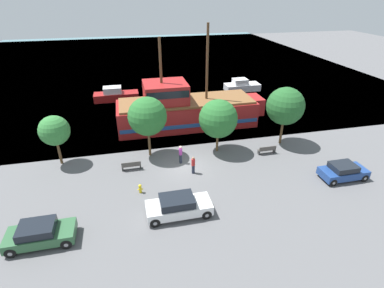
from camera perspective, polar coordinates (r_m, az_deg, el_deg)
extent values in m
plane|color=#5B5B5E|center=(27.49, -1.09, -4.33)|extent=(160.00, 160.00, 0.00)
plane|color=slate|center=(68.54, -8.99, 15.19)|extent=(80.00, 80.00, 0.00)
cube|color=#A31E1E|center=(35.28, -1.06, 5.84)|extent=(15.86, 5.22, 2.83)
cube|color=#234C93|center=(35.45, -1.05, 5.20)|extent=(15.54, 5.30, 0.45)
cube|color=#A31E1E|center=(37.69, 11.84, 7.40)|extent=(1.40, 2.87, 1.98)
cube|color=brown|center=(34.74, -1.08, 8.19)|extent=(15.23, 4.80, 0.25)
cube|color=#A31E1E|center=(33.97, -5.08, 9.79)|extent=(4.76, 4.18, 2.18)
cube|color=black|center=(33.87, -5.11, 10.32)|extent=(4.52, 4.24, 0.79)
cylinder|color=#4C331E|center=(34.10, 2.91, 15.22)|extent=(0.28, 0.28, 8.24)
cylinder|color=#4C331E|center=(33.25, -5.96, 13.69)|extent=(0.28, 0.28, 7.01)
cube|color=maroon|center=(45.13, -14.18, 8.79)|extent=(6.27, 2.18, 1.07)
cube|color=silver|center=(44.85, -14.93, 9.90)|extent=(2.51, 1.70, 0.89)
cube|color=black|center=(44.82, -13.96, 10.00)|extent=(0.12, 1.53, 0.71)
cube|color=silver|center=(48.84, 9.53, 10.65)|extent=(5.43, 2.33, 1.02)
cube|color=silver|center=(48.44, 9.16, 11.67)|extent=(2.17, 1.82, 0.82)
cube|color=black|center=(48.68, 9.89, 11.70)|extent=(0.12, 1.63, 0.66)
cube|color=navy|center=(28.70, 26.83, -4.86)|extent=(3.90, 1.83, 0.65)
cube|color=black|center=(28.35, 26.89, -3.91)|extent=(2.03, 1.65, 0.50)
cylinder|color=black|center=(29.26, 29.99, -5.62)|extent=(0.64, 0.22, 0.64)
cylinder|color=gray|center=(29.26, 29.99, -5.62)|extent=(0.25, 0.25, 0.25)
cylinder|color=black|center=(30.26, 28.04, -4.01)|extent=(0.64, 0.22, 0.64)
cylinder|color=gray|center=(30.26, 28.04, -4.01)|extent=(0.25, 0.25, 0.25)
cylinder|color=black|center=(27.42, 25.28, -6.66)|extent=(0.64, 0.22, 0.64)
cylinder|color=gray|center=(27.42, 25.28, -6.66)|extent=(0.25, 0.25, 0.25)
cylinder|color=black|center=(28.48, 23.38, -4.89)|extent=(0.64, 0.22, 0.64)
cylinder|color=gray|center=(28.48, 23.38, -4.89)|extent=(0.25, 0.25, 0.25)
cube|color=white|center=(21.88, -2.51, -12.02)|extent=(4.65, 1.90, 0.71)
cube|color=black|center=(21.46, -2.92, -10.76)|extent=(2.42, 1.71, 0.56)
cylinder|color=black|center=(21.73, 2.81, -13.28)|extent=(0.71, 0.22, 0.71)
cylinder|color=gray|center=(21.73, 2.81, -13.28)|extent=(0.27, 0.25, 0.27)
cylinder|color=black|center=(23.00, 1.65, -10.54)|extent=(0.71, 0.22, 0.71)
cylinder|color=gray|center=(23.00, 1.65, -10.54)|extent=(0.27, 0.25, 0.27)
cylinder|color=black|center=(21.24, -7.06, -14.65)|extent=(0.71, 0.22, 0.71)
cylinder|color=gray|center=(21.24, -7.06, -14.65)|extent=(0.27, 0.25, 0.27)
cylinder|color=black|center=(22.55, -7.57, -11.74)|extent=(0.71, 0.22, 0.71)
cylinder|color=gray|center=(22.55, -7.57, -11.74)|extent=(0.27, 0.25, 0.27)
cube|color=#2D5B38|center=(22.12, -26.83, -15.27)|extent=(4.18, 1.91, 0.65)
cube|color=black|center=(21.78, -27.50, -14.11)|extent=(2.17, 1.72, 0.55)
cylinder|color=black|center=(21.26, -22.82, -17.13)|extent=(0.70, 0.22, 0.70)
cylinder|color=gray|center=(21.26, -22.82, -17.13)|extent=(0.27, 0.25, 0.27)
cylinder|color=black|center=(22.51, -22.24, -14.08)|extent=(0.70, 0.22, 0.70)
cylinder|color=gray|center=(22.51, -22.24, -14.08)|extent=(0.27, 0.25, 0.27)
cylinder|color=black|center=(22.18, -31.29, -17.30)|extent=(0.70, 0.22, 0.70)
cylinder|color=gray|center=(22.18, -31.29, -17.30)|extent=(0.27, 0.25, 0.27)
cylinder|color=black|center=(23.38, -30.17, -14.38)|extent=(0.70, 0.22, 0.70)
cylinder|color=gray|center=(23.38, -30.17, -14.38)|extent=(0.27, 0.25, 0.27)
cylinder|color=yellow|center=(24.47, -9.81, -8.55)|extent=(0.22, 0.22, 0.56)
sphere|color=yellow|center=(24.26, -9.88, -7.87)|extent=(0.25, 0.25, 0.25)
cylinder|color=yellow|center=(24.45, -10.19, -8.54)|extent=(0.10, 0.09, 0.09)
cylinder|color=yellow|center=(24.46, -9.44, -8.46)|extent=(0.10, 0.09, 0.09)
cube|color=#4C4742|center=(27.42, -11.49, -4.00)|extent=(1.71, 0.45, 0.05)
cube|color=#4C4742|center=(27.14, -11.51, -3.80)|extent=(1.71, 0.06, 0.40)
cube|color=#2D2D2D|center=(27.56, -13.09, -4.56)|extent=(0.12, 0.36, 0.40)
cube|color=#2D2D2D|center=(27.54, -9.80, -4.22)|extent=(0.12, 0.36, 0.40)
cube|color=#4C4742|center=(30.30, 14.05, -1.04)|extent=(1.75, 0.45, 0.05)
cube|color=#4C4742|center=(30.04, 14.25, -0.84)|extent=(1.75, 0.06, 0.40)
cube|color=#2D2D2D|center=(30.07, 12.60, -1.59)|extent=(0.12, 0.36, 0.40)
cube|color=#2D2D2D|center=(30.76, 15.36, -1.23)|extent=(0.12, 0.36, 0.40)
cylinder|color=#232838|center=(26.38, 0.24, -4.81)|extent=(0.27, 0.27, 0.80)
cylinder|color=#B22323|center=(26.00, 0.24, -3.49)|extent=(0.32, 0.32, 0.62)
sphere|color=#8C664C|center=(25.79, 0.25, -2.70)|extent=(0.22, 0.22, 0.22)
cylinder|color=#232838|center=(27.85, -2.17, -2.82)|extent=(0.27, 0.27, 0.88)
cylinder|color=#99338C|center=(27.47, -2.20, -1.43)|extent=(0.32, 0.32, 0.68)
sphere|color=beige|center=(27.25, -2.22, -0.59)|extent=(0.24, 0.24, 0.24)
cylinder|color=brown|center=(30.02, -23.91, -1.54)|extent=(0.24, 0.24, 2.22)
sphere|color=#337A38|center=(29.07, -24.76, 2.34)|extent=(2.68, 2.68, 2.68)
cylinder|color=brown|center=(28.99, -8.12, 0.10)|extent=(0.24, 0.24, 2.56)
sphere|color=#286B2D|center=(27.80, -8.50, 5.23)|extent=(3.60, 3.60, 3.60)
cylinder|color=brown|center=(29.75, 4.82, 0.34)|extent=(0.24, 0.24, 1.89)
sphere|color=#286B2D|center=(28.68, 5.01, 4.82)|extent=(3.71, 3.71, 3.71)
cylinder|color=brown|center=(32.35, 16.65, 2.18)|extent=(0.24, 0.24, 2.52)
sphere|color=#235B28|center=(31.28, 17.35, 6.90)|extent=(3.76, 3.76, 3.76)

